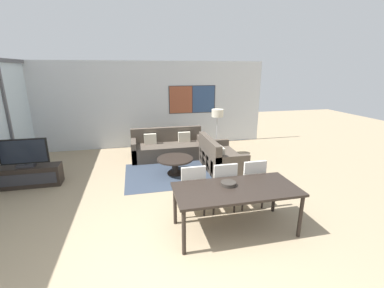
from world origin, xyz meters
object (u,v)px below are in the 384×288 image
television (24,153)px  coffee_table (175,162)px  sofa_side (219,159)px  dining_chair_right (251,180)px  fruit_bowl (228,183)px  tv_console (28,176)px  sofa_main (168,148)px  dining_table (236,192)px  dining_chair_centre (223,184)px  dining_chair_left (192,187)px  floor_lamp (217,117)px

television → coffee_table: size_ratio=1.10×
sofa_side → dining_chair_right: size_ratio=1.62×
television → fruit_bowl: size_ratio=3.98×
tv_console → sofa_side: (4.51, 0.02, 0.05)m
coffee_table → television: bearing=179.2°
sofa_main → fruit_bowl: bearing=-82.6°
tv_console → dining_chair_right: (4.48, -1.94, 0.31)m
sofa_side → dining_table: (-0.60, -2.60, 0.40)m
sofa_side → dining_table: bearing=167.0°
tv_console → television: bearing=90.0°
coffee_table → dining_chair_centre: 2.02m
dining_chair_left → dining_table: bearing=-48.0°
dining_chair_centre → television: bearing=153.3°
tv_console → sofa_side: sofa_side is taller
dining_table → fruit_bowl: fruit_bowl is taller
tv_console → dining_table: size_ratio=0.70×
television → sofa_main: television is taller
tv_console → dining_chair_right: 4.89m
coffee_table → dining_chair_right: size_ratio=0.93×
television → floor_lamp: floor_lamp is taller
television → coffee_table: bearing=-0.8°
dining_chair_right → floor_lamp: size_ratio=0.68×
tv_console → sofa_main: sofa_main is taller
coffee_table → dining_chair_right: bearing=-58.8°
dining_chair_left → floor_lamp: (1.47, 3.09, 0.66)m
dining_table → floor_lamp: bearing=76.4°
dining_chair_right → dining_chair_left: bearing=-179.3°
tv_console → sofa_side: bearing=0.2°
dining_chair_centre → fruit_bowl: bearing=-100.2°
tv_console → fruit_bowl: size_ratio=5.55×
fruit_bowl → dining_table: bearing=-53.6°
tv_console → dining_table: bearing=-33.5°
television → dining_chair_centre: size_ratio=1.02×
coffee_table → dining_table: size_ratio=0.46×
television → sofa_side: size_ratio=0.63×
dining_chair_centre → floor_lamp: floor_lamp is taller
coffee_table → dining_chair_left: size_ratio=0.93×
floor_lamp → sofa_side: bearing=-104.9°
sofa_side → fruit_bowl: 2.62m
coffee_table → dining_chair_centre: bearing=-73.4°
dining_table → dining_chair_centre: dining_chair_centre is taller
television → dining_chair_right: bearing=-23.4°
sofa_side → dining_table: size_ratio=0.79×
television → sofa_side: bearing=0.2°
television → dining_table: bearing=-33.5°
sofa_main → dining_table: sofa_main is taller
dining_table → dining_chair_centre: bearing=90.0°
sofa_main → sofa_side: bearing=-47.2°
tv_console → dining_chair_right: size_ratio=1.43×
dining_chair_left → floor_lamp: bearing=64.5°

